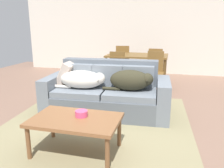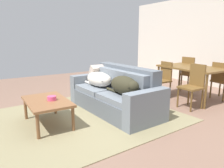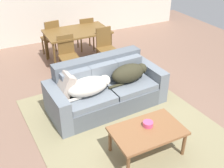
# 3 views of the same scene
# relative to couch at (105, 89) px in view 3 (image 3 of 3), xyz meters

# --- Properties ---
(ground_plane) EXTENTS (10.00, 10.00, 0.00)m
(ground_plane) POSITION_rel_couch_xyz_m (0.17, -0.32, -0.34)
(ground_plane) COLOR #846351
(area_rug) EXTENTS (2.99, 3.39, 0.01)m
(area_rug) POSITION_rel_couch_xyz_m (0.00, -0.66, -0.33)
(area_rug) COLOR #8C825D
(area_rug) RESTS_ON ground
(couch) EXTENTS (2.14, 1.02, 0.89)m
(couch) POSITION_rel_couch_xyz_m (0.00, 0.00, 0.00)
(couch) COLOR slate
(couch) RESTS_ON ground
(dog_on_left_cushion) EXTENTS (0.90, 0.43, 0.30)m
(dog_on_left_cushion) POSITION_rel_couch_xyz_m (-0.37, -0.17, 0.26)
(dog_on_left_cushion) COLOR silver
(dog_on_left_cushion) RESTS_ON couch
(dog_on_right_cushion) EXTENTS (0.81, 0.38, 0.33)m
(dog_on_right_cushion) POSITION_rel_couch_xyz_m (0.44, -0.09, 0.28)
(dog_on_right_cushion) COLOR #333020
(dog_on_right_cushion) RESTS_ON couch
(throw_pillow_by_left_arm) EXTENTS (0.33, 0.44, 0.44)m
(throw_pillow_by_left_arm) POSITION_rel_couch_xyz_m (-0.75, 0.00, 0.30)
(throw_pillow_by_left_arm) COLOR #B7A699
(throw_pillow_by_left_arm) RESTS_ON couch
(coffee_table) EXTENTS (1.02, 0.64, 0.44)m
(coffee_table) POSITION_rel_couch_xyz_m (0.01, -1.37, 0.05)
(coffee_table) COLOR brown
(coffee_table) RESTS_ON ground
(bowl_on_coffee_table) EXTENTS (0.15, 0.15, 0.07)m
(bowl_on_coffee_table) POSITION_rel_couch_xyz_m (0.06, -1.30, 0.13)
(bowl_on_coffee_table) COLOR #EA4C7F
(bowl_on_coffee_table) RESTS_ON coffee_table
(dining_table) EXTENTS (1.48, 0.91, 0.77)m
(dining_table) POSITION_rel_couch_xyz_m (0.21, 2.01, 0.36)
(dining_table) COLOR brown
(dining_table) RESTS_ON ground
(dining_chair_near_left) EXTENTS (0.41, 0.41, 0.88)m
(dining_chair_near_left) POSITION_rel_couch_xyz_m (-0.21, 1.49, 0.14)
(dining_chair_near_left) COLOR brown
(dining_chair_near_left) RESTS_ON ground
(dining_chair_near_right) EXTENTS (0.40, 0.40, 0.92)m
(dining_chair_near_right) POSITION_rel_couch_xyz_m (0.69, 1.47, 0.17)
(dining_chair_near_right) COLOR brown
(dining_chair_near_right) RESTS_ON ground
(dining_chair_far_left) EXTENTS (0.45, 0.45, 0.94)m
(dining_chair_far_left) POSITION_rel_couch_xyz_m (-0.27, 2.56, 0.18)
(dining_chair_far_left) COLOR brown
(dining_chair_far_left) RESTS_ON ground
(dining_chair_far_right) EXTENTS (0.43, 0.43, 0.89)m
(dining_chair_far_right) POSITION_rel_couch_xyz_m (0.63, 2.55, 0.15)
(dining_chair_far_right) COLOR brown
(dining_chair_far_right) RESTS_ON ground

